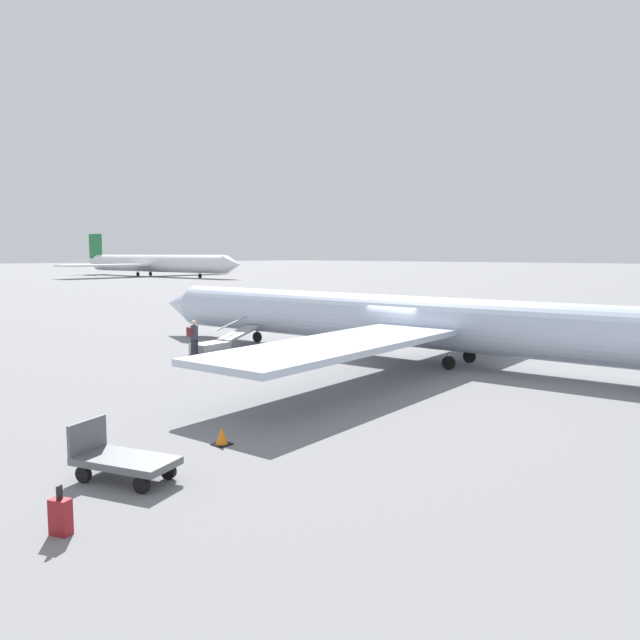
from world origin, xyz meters
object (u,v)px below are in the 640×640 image
(suitcase, at_px, (61,516))
(luggage_cart, at_px, (121,459))
(airplane_main, at_px, (421,322))
(airplane_far_center, at_px, (154,263))
(passenger, at_px, (194,336))
(boarding_stairs, at_px, (216,345))

(suitcase, bearing_deg, luggage_cart, -52.54)
(airplane_main, distance_m, airplane_far_center, 112.37)
(airplane_main, distance_m, luggage_cart, 17.33)
(airplane_far_center, bearing_deg, passenger, -35.16)
(airplane_main, xyz_separation_m, luggage_cart, (-3.44, 16.93, -1.35))
(airplane_main, height_order, passenger, airplane_main)
(boarding_stairs, relative_size, suitcase, 4.64)
(luggage_cart, bearing_deg, airplane_far_center, -52.15)
(airplane_main, xyz_separation_m, boarding_stairs, (9.04, 4.47, -1.45))
(passenger, height_order, suitcase, passenger)
(airplane_main, relative_size, passenger, 19.44)
(suitcase, bearing_deg, airplane_far_center, -33.62)
(luggage_cart, bearing_deg, boarding_stairs, -63.87)
(airplane_far_center, height_order, boarding_stairs, airplane_far_center)
(airplane_main, relative_size, airplane_far_center, 0.65)
(passenger, distance_m, suitcase, 18.79)
(boarding_stairs, xyz_separation_m, suitcase, (-14.09, 14.56, -0.03))
(airplane_far_center, xyz_separation_m, passenger, (-91.55, 57.07, -1.79))
(passenger, bearing_deg, airplane_main, -59.26)
(luggage_cart, bearing_deg, passenger, -60.77)
(passenger, distance_m, luggage_cart, 16.18)
(passenger, height_order, luggage_cart, passenger)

